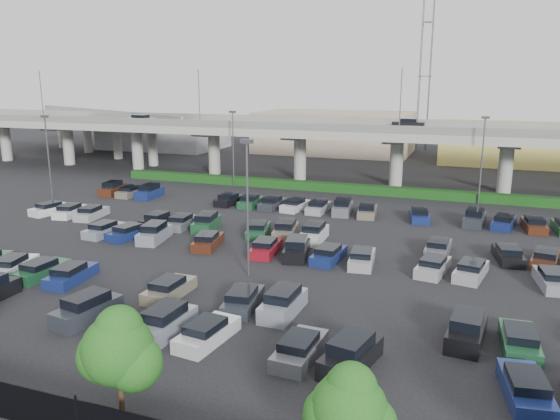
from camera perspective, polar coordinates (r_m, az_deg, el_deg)
name	(u,v)px	position (r m, az deg, el deg)	size (l,w,h in m)	color
ground	(284,246)	(48.55, 0.44, -3.79)	(280.00, 280.00, 0.00)	black
overpass	(360,134)	(77.65, 8.35, 7.86)	(150.00, 13.00, 15.80)	gray
on_ramp	(103,120)	(110.25, -18.05, 8.93)	(50.93, 30.13, 8.80)	gray
hedge	(349,188)	(71.75, 7.18, 2.25)	(66.00, 1.60, 1.10)	#133810
fence	(57,414)	(25.94, -22.30, -19.09)	(70.00, 0.10, 2.00)	black
tree_row	(90,343)	(25.18, -19.25, -13.03)	(65.07, 3.66, 5.94)	#332316
parked_cars	(288,252)	(44.93, 0.85, -4.42)	(62.87, 36.68, 1.67)	#2B3038
light_poles	(249,171)	(50.39, -3.21, 4.12)	(66.90, 48.38, 10.30)	#4A4A4F
distant_buildings	(461,139)	(106.05, 18.41, 7.05)	(138.00, 24.00, 9.00)	slate
comm_tower	(425,73)	(118.22, 14.91, 13.65)	(2.40, 2.40, 30.00)	#4A4A4F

